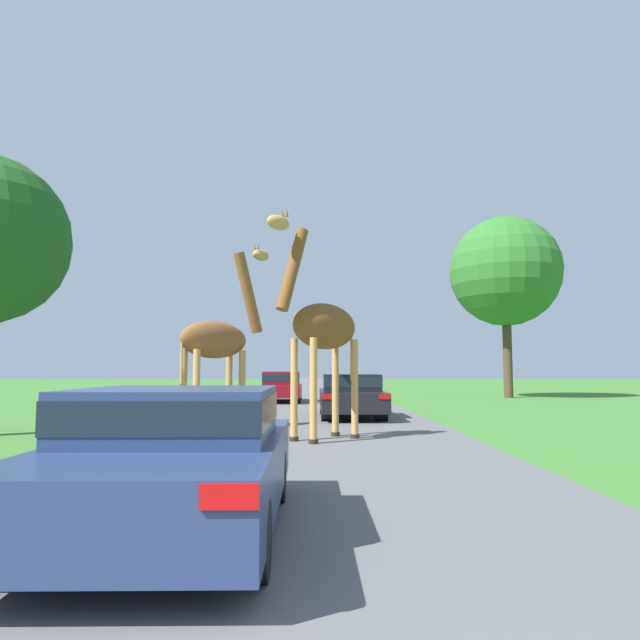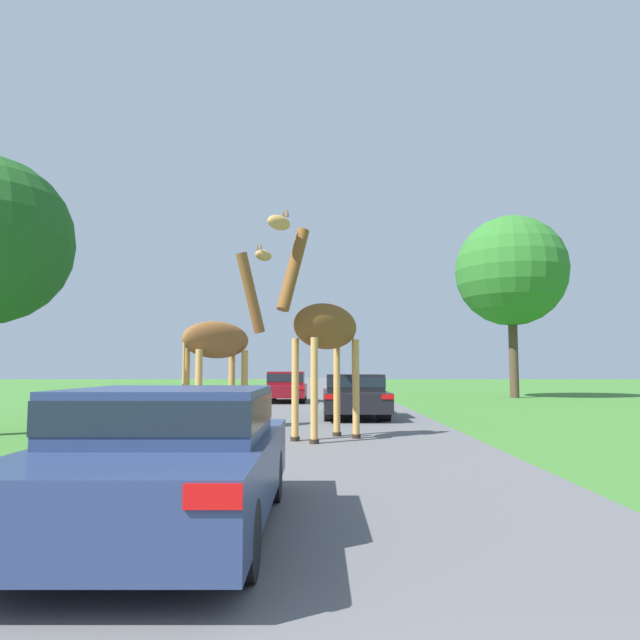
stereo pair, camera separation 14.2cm
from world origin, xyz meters
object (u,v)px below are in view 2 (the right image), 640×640
object	(u,v)px
car_lead_maroon	(168,455)
car_queue_right	(285,386)
giraffe_companion	(221,340)
tree_left_edge	(510,271)
car_queue_left	(353,394)
giraffe_near_road	(321,328)

from	to	relation	value
car_lead_maroon	car_queue_right	xyz separation A→B (m)	(-0.13, 20.65, 0.02)
giraffe_companion	tree_left_edge	bearing A→B (deg)	93.51
car_queue_right	car_queue_left	bearing A→B (deg)	-72.46
giraffe_companion	giraffe_near_road	bearing A→B (deg)	1.46
car_queue_right	tree_left_edge	xyz separation A→B (m)	(11.57, 3.53, 5.87)
giraffe_near_road	car_queue_left	xyz separation A→B (m)	(1.02, 5.65, -1.65)
car_queue_right	car_queue_left	world-z (taller)	car_queue_right
giraffe_near_road	car_queue_right	bearing A→B (deg)	-37.48
giraffe_near_road	giraffe_companion	bearing A→B (deg)	4.40
car_lead_maroon	tree_left_edge	size ratio (longest dim) A/B	0.43
car_queue_right	car_lead_maroon	bearing A→B (deg)	-89.63
car_queue_right	tree_left_edge	bearing A→B (deg)	16.94
car_queue_left	tree_left_edge	size ratio (longest dim) A/B	0.45
car_lead_maroon	car_queue_right	bearing A→B (deg)	90.37
giraffe_near_road	car_queue_right	world-z (taller)	giraffe_near_road
tree_left_edge	giraffe_companion	bearing A→B (deg)	-129.56
giraffe_companion	tree_left_edge	world-z (taller)	tree_left_edge
giraffe_companion	car_queue_right	world-z (taller)	giraffe_companion
tree_left_edge	giraffe_near_road	bearing A→B (deg)	-119.82
car_queue_right	car_queue_left	distance (m)	8.64
giraffe_companion	car_lead_maroon	world-z (taller)	giraffe_companion
tree_left_edge	car_queue_right	bearing A→B (deg)	-163.06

